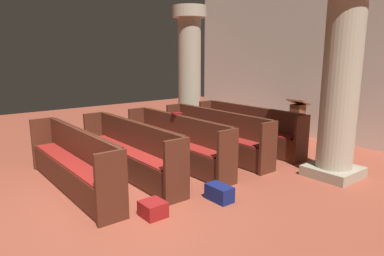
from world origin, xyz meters
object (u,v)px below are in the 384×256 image
pew_row_2 (176,140)px  pillar_aisle_side (341,77)px  pew_row_3 (130,149)px  lectern (297,124)px  pew_row_0 (248,127)px  pillar_far_side (189,68)px  kneeler_box_navy (219,193)px  kneeler_box_red (153,209)px  pew_row_1 (215,133)px  pew_row_4 (72,159)px  hymn_book (177,114)px

pew_row_2 → pillar_aisle_side: (2.29, 1.82, 1.27)m
pew_row_3 → lectern: (0.38, 4.46, -0.06)m
pew_row_0 → pillar_far_side: bearing=179.1°
pew_row_2 → kneeler_box_navy: (1.80, -0.51, -0.39)m
pillar_far_side → kneeler_box_red: pillar_far_side is taller
pew_row_1 → lectern: lectern is taller
pew_row_4 → pillar_far_side: size_ratio=0.87×
pew_row_0 → pillar_aisle_side: (2.29, -0.24, 1.27)m
pew_row_0 → pillar_far_side: size_ratio=0.87×
hymn_book → pew_row_2: bearing=-38.8°
pew_row_4 → kneeler_box_navy: 2.40m
pew_row_0 → pew_row_2: (0.00, -2.06, 0.00)m
pillar_far_side → pew_row_1: bearing=-25.4°
lectern → pew_row_0: bearing=-105.6°
pew_row_1 → pillar_far_side: (-2.24, 1.06, 1.27)m
pillar_aisle_side → kneeler_box_red: 3.85m
pew_row_2 → hymn_book: bearing=141.2°
pew_row_3 → lectern: size_ratio=2.75×
pew_row_2 → hymn_book: size_ratio=15.32×
pew_row_1 → pew_row_4: 3.09m
pew_row_3 → hymn_book: 1.33m
pew_row_1 → pew_row_2: same height
pew_row_0 → pew_row_3: 3.09m
pew_row_3 → pew_row_4: (0.00, -1.03, 0.00)m
pew_row_4 → kneeler_box_navy: bearing=40.7°
lectern → pillar_aisle_side: bearing=-40.1°
pew_row_0 → pew_row_1: 1.03m
pillar_aisle_side → pew_row_1: bearing=-160.9°
kneeler_box_navy → pew_row_4: bearing=-139.3°
kneeler_box_red → hymn_book: bearing=136.5°
lectern → kneeler_box_navy: 4.20m
pillar_aisle_side → pew_row_0: bearing=174.1°
pew_row_2 → pillar_far_side: (-2.24, 2.09, 1.27)m
pew_row_1 → pew_row_3: 2.06m
pew_row_3 → kneeler_box_navy: pew_row_3 is taller
kneeler_box_navy → lectern: bearing=109.8°
pew_row_3 → pew_row_0: bearing=90.0°
pew_row_4 → kneeler_box_navy: pew_row_4 is taller
pew_row_2 → lectern: size_ratio=2.75×
hymn_book → pillar_far_side: bearing=136.5°
pew_row_2 → pillar_aisle_side: size_ratio=0.87×
hymn_book → kneeler_box_red: bearing=-43.5°
pew_row_3 → lectern: lectern is taller
pew_row_1 → kneeler_box_navy: pew_row_1 is taller
pew_row_1 → pew_row_2: 1.03m
pew_row_1 → pew_row_3: same height
pew_row_0 → kneeler_box_navy: size_ratio=7.10×
lectern → pew_row_2: bearing=-96.3°
pew_row_1 → kneeler_box_navy: bearing=-40.7°
pew_row_0 → lectern: lectern is taller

